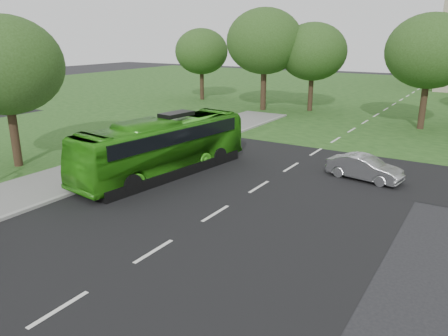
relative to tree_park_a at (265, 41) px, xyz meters
The scene contains 9 objects.
ground 29.83m from the tree_park_a, 68.72° to the right, with size 160.00×160.00×0.00m, color black.
street_surfaces 12.91m from the tree_park_a, 23.10° to the right, with size 120.00×120.00×0.15m.
tree_park_a is the anchor object (origin of this frame).
tree_park_b 4.78m from the tree_park_a, 25.07° to the left, with size 6.49×6.49×8.50m.
tree_park_c 15.20m from the tree_park_a, ahead, with size 6.76×6.76×8.98m.
tree_park_f 9.94m from the tree_park_a, 163.35° to the left, with size 6.03×6.03×8.04m.
tree_side_near 25.40m from the tree_park_a, 96.91° to the right, with size 6.33×6.33×8.42m.
bus 22.99m from the tree_park_a, 76.97° to the right, with size 2.54×10.87×3.03m, color #339717.
sedan 23.32m from the tree_park_a, 49.35° to the right, with size 1.35×3.89×1.28m, color #A1A1A6.
Camera 1 is at (9.42, -12.43, 7.33)m, focal length 35.00 mm.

